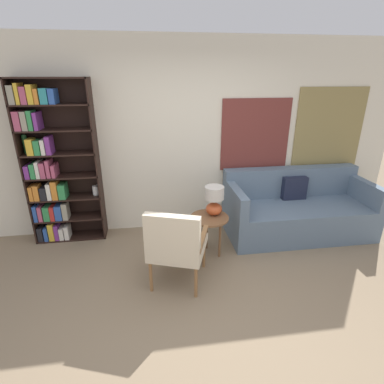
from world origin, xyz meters
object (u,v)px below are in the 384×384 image
Objects in this scene: side_table at (209,221)px; armchair at (176,243)px; couch at (296,211)px; table_lamp at (214,200)px; bookshelf at (52,168)px.

armchair is at bearing -130.77° from side_table.
couch is 3.78× the size of side_table.
side_table is at bearing -162.76° from couch.
table_lamp is at bearing -164.44° from couch.
side_table is at bearing 49.23° from armchair.
armchair is at bearing -40.25° from bookshelf.
side_table is 0.29m from table_lamp.
bookshelf is at bearing 175.04° from couch.
couch is at bearing 17.24° from side_table.
bookshelf is 4.01× the size of side_table.
couch is (1.87, 0.99, -0.21)m from armchair.
couch reaches higher than side_table.
armchair is 2.46× the size of table_lamp.
couch is (3.38, -0.29, -0.72)m from bookshelf.
bookshelf is at bearing 139.75° from armchair.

